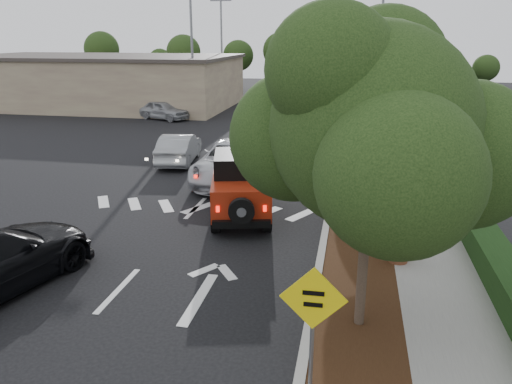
# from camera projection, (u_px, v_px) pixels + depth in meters

# --- Properties ---
(ground) EXTENTS (120.00, 120.00, 0.00)m
(ground) POSITION_uv_depth(u_px,v_px,m) (118.00, 290.00, 11.82)
(ground) COLOR black
(ground) RESTS_ON ground
(curb) EXTENTS (0.20, 70.00, 0.15)m
(curb) POSITION_uv_depth(u_px,v_px,m) (336.00, 169.00, 22.18)
(curb) COLOR #9E9B93
(curb) RESTS_ON ground
(planting_strip) EXTENTS (1.80, 70.00, 0.12)m
(planting_strip) POSITION_uv_depth(u_px,v_px,m) (359.00, 171.00, 22.00)
(planting_strip) COLOR black
(planting_strip) RESTS_ON ground
(sidewalk) EXTENTS (2.00, 70.00, 0.12)m
(sidewalk) POSITION_uv_depth(u_px,v_px,m) (403.00, 173.00, 21.65)
(sidewalk) COLOR gray
(sidewalk) RESTS_ON ground
(hedge) EXTENTS (0.80, 70.00, 0.80)m
(hedge) POSITION_uv_depth(u_px,v_px,m) (438.00, 167.00, 21.29)
(hedge) COLOR black
(hedge) RESTS_ON ground
(commercial_building) EXTENTS (22.00, 12.00, 4.00)m
(commercial_building) POSITION_uv_depth(u_px,v_px,m) (101.00, 82.00, 42.25)
(commercial_building) COLOR #856E5C
(commercial_building) RESTS_ON ground
(transmission_tower) EXTENTS (7.00, 4.00, 28.00)m
(transmission_tower) POSITION_uv_depth(u_px,v_px,m) (363.00, 89.00, 55.63)
(transmission_tower) COLOR slate
(transmission_tower) RESTS_ON ground
(street_tree_near) EXTENTS (3.80, 3.80, 5.92)m
(street_tree_near) POSITION_uv_depth(u_px,v_px,m) (358.00, 327.00, 10.32)
(street_tree_near) COLOR black
(street_tree_near) RESTS_ON ground
(street_tree_mid) EXTENTS (3.20, 3.20, 5.32)m
(street_tree_mid) POSITION_uv_depth(u_px,v_px,m) (359.00, 214.00, 16.87)
(street_tree_mid) COLOR black
(street_tree_mid) RESTS_ON ground
(street_tree_far) EXTENTS (3.40, 3.40, 5.62)m
(street_tree_far) POSITION_uv_depth(u_px,v_px,m) (359.00, 167.00, 22.95)
(street_tree_far) COLOR black
(street_tree_far) RESTS_ON ground
(light_pole_a) EXTENTS (2.00, 0.22, 9.00)m
(light_pole_a) POSITION_uv_depth(u_px,v_px,m) (195.00, 116.00, 37.35)
(light_pole_a) COLOR slate
(light_pole_a) RESTS_ON ground
(light_pole_b) EXTENTS (2.00, 0.22, 9.00)m
(light_pole_b) POSITION_uv_depth(u_px,v_px,m) (223.00, 97.00, 48.76)
(light_pole_b) COLOR slate
(light_pole_b) RESTS_ON ground
(red_jeep) EXTENTS (2.62, 4.28, 2.10)m
(red_jeep) POSITION_uv_depth(u_px,v_px,m) (241.00, 185.00, 16.45)
(red_jeep) COLOR black
(red_jeep) RESTS_ON ground
(silver_suv_ahead) EXTENTS (2.92, 5.96, 1.63)m
(silver_suv_ahead) POSITION_uv_depth(u_px,v_px,m) (234.00, 162.00, 20.49)
(silver_suv_ahead) COLOR #ACAEB4
(silver_suv_ahead) RESTS_ON ground
(silver_sedan_oncoming) EXTENTS (2.03, 4.33, 1.37)m
(silver_sedan_oncoming) POSITION_uv_depth(u_px,v_px,m) (179.00, 148.00, 23.48)
(silver_sedan_oncoming) COLOR #939699
(silver_sedan_oncoming) RESTS_ON ground
(parked_suv) EXTENTS (4.28, 2.99, 1.35)m
(parked_suv) POSITION_uv_depth(u_px,v_px,m) (163.00, 110.00, 35.60)
(parked_suv) COLOR #999BA0
(parked_suv) RESTS_ON ground
(speed_hump_sign) EXTENTS (1.07, 0.09, 2.28)m
(speed_hump_sign) POSITION_uv_depth(u_px,v_px,m) (313.00, 314.00, 7.85)
(speed_hump_sign) COLOR slate
(speed_hump_sign) RESTS_ON ground
(terracotta_planter) EXTENTS (0.62, 0.62, 1.08)m
(terracotta_planter) POSITION_uv_depth(u_px,v_px,m) (400.00, 240.00, 12.88)
(terracotta_planter) COLOR brown
(terracotta_planter) RESTS_ON ground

